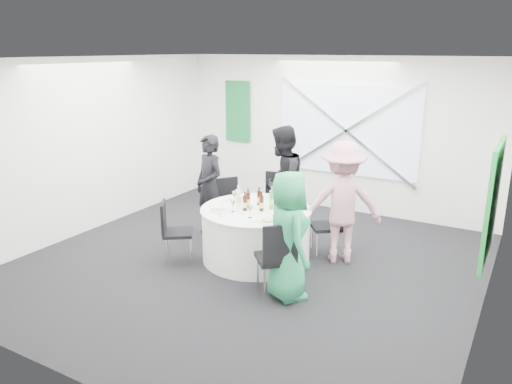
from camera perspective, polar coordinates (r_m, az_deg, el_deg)
The scene contains 49 objects.
floor at distance 7.10m, azimuth -0.81°, elevation -8.17°, with size 6.00×6.00×0.00m, color black.
ceiling at distance 6.47m, azimuth -0.91°, elevation 15.05°, with size 6.00×6.00×0.00m, color white.
wall_back at distance 9.30m, azimuth 8.68°, elevation 6.54°, with size 6.00×6.00×0.00m, color white.
wall_front at distance 4.45m, azimuth -21.06°, elevation -5.00°, with size 6.00×6.00×0.00m, color white.
wall_left at distance 8.55m, azimuth -18.50°, elevation 5.05°, with size 6.00×6.00×0.00m, color white.
wall_right at distance 5.77m, azimuth 25.68°, elevation -0.80°, with size 6.00×6.00×0.00m, color white.
window_panel at distance 9.15m, azimuth 10.37°, elevation 6.94°, with size 2.60×0.03×1.60m, color silver.
window_brace_a at distance 9.11m, azimuth 10.29°, elevation 6.91°, with size 0.05×0.05×3.16m, color silver.
window_brace_b at distance 9.11m, azimuth 10.29°, elevation 6.91°, with size 0.05×0.05×3.16m, color silver.
green_banner at distance 10.10m, azimuth -2.09°, elevation 9.19°, with size 0.55×0.04×1.20m, color #156C31.
green_sign at distance 6.41m, azimuth 25.41°, elevation -1.07°, with size 0.05×1.20×1.40m, color #17812E.
banquet_table at distance 7.11m, azimuth -0.00°, elevation -4.80°, with size 1.56×1.56×0.76m.
chair_back at distance 7.99m, azimuth 2.34°, elevation -0.80°, with size 0.54×0.55×1.01m.
chair_back_left at distance 8.00m, azimuth -3.13°, elevation -1.19°, with size 0.59×0.59×0.92m.
chair_back_right at distance 7.28m, azimuth 8.69°, elevation -3.23°, with size 0.58×0.58×0.91m.
chair_front_right at distance 5.97m, azimuth 2.48°, elevation -7.07°, with size 0.63×0.63×0.97m.
chair_front_left at distance 7.08m, azimuth -9.58°, elevation -3.99°, with size 0.56×0.56×0.88m.
person_man_back_left at distance 7.94m, azimuth -5.34°, elevation 0.70°, with size 0.60×0.39×1.63m, color black.
person_man_back at distance 7.84m, azimuth 2.98°, elevation 1.11°, with size 0.87×0.48×1.78m, color black.
person_woman_pink at distance 7.01m, azimuth 9.82°, elevation -1.21°, with size 1.11×0.52×1.72m, color #CE8595.
person_woman_green at distance 5.93m, azimuth 3.66°, elevation -5.02°, with size 0.77×0.50×1.57m, color #27915A.
plate_back at distance 7.41m, azimuth 1.99°, elevation -0.78°, with size 0.28×0.28×0.01m.
plate_back_left at distance 7.45m, azimuth -2.13°, elevation -0.68°, with size 0.26×0.26×0.01m.
plate_back_right at distance 6.97m, azimuth 4.61°, elevation -1.86°, with size 0.26×0.26×0.04m.
plate_front_right at distance 6.45m, azimuth 1.41°, elevation -3.32°, with size 0.25×0.25×0.04m.
plate_front_left at distance 6.89m, azimuth -4.18°, elevation -2.12°, with size 0.27×0.27×0.01m.
napkin at distance 6.89m, azimuth -4.48°, elevation -1.88°, with size 0.17×0.11×0.05m, color white.
beer_bottle_a at distance 7.01m, azimuth -0.91°, elevation -0.95°, with size 0.06×0.06×0.27m.
beer_bottle_b at distance 7.10m, azimuth 0.36°, elevation -0.72°, with size 0.06×0.06×0.27m.
beer_bottle_c at distance 6.85m, azimuth 0.63°, elevation -1.34°, with size 0.06×0.06×0.27m.
beer_bottle_d at distance 6.87m, azimuth -1.27°, elevation -1.32°, with size 0.06×0.06×0.27m.
green_water_bottle at distance 6.94m, azimuth 1.84°, elevation -0.92°, with size 0.08×0.08×0.32m.
clear_water_bottle at distance 7.03m, azimuth -2.00°, elevation -0.73°, with size 0.08×0.08×0.31m.
wine_glass_a at distance 7.17m, azimuth 2.50°, elevation -0.39°, with size 0.07×0.07×0.17m.
wine_glass_b at distance 6.57m, azimuth -0.68°, elevation -1.93°, with size 0.07×0.07×0.17m.
wine_glass_c at distance 6.64m, azimuth 2.06°, elevation -1.75°, with size 0.07×0.07×0.17m.
wine_glass_d at distance 7.21m, azimuth -2.51°, elevation -0.28°, with size 0.07×0.07×0.17m.
wine_glass_e at distance 6.93m, azimuth 3.44°, elevation -0.99°, with size 0.07×0.07×0.17m.
wine_glass_f at distance 6.81m, azimuth -2.66°, elevation -1.28°, with size 0.07×0.07×0.17m.
fork_a at distance 7.34m, azimuth 3.53°, elevation -1.00°, with size 0.01×0.15×0.01m, color silver.
knife_a at distance 7.52m, azimuth 1.00°, elevation -0.55°, with size 0.01×0.15×0.01m, color silver.
fork_b at distance 7.04m, azimuth -4.69°, elevation -1.79°, with size 0.01×0.15×0.01m, color silver.
knife_b at distance 6.71m, azimuth -4.13°, elevation -2.69°, with size 0.01×0.15×0.01m, color silver.
fork_c at distance 7.51m, azimuth -1.42°, elevation -0.58°, with size 0.01×0.15×0.01m, color silver.
knife_c at distance 7.36m, azimuth -3.41°, elevation -0.96°, with size 0.01×0.15×0.01m, color silver.
fork_d at distance 6.88m, azimuth 4.67°, elevation -2.20°, with size 0.01×0.15×0.01m, color silver.
knife_d at distance 7.18m, azimuth 4.35°, elevation -1.40°, with size 0.01×0.15×0.01m, color silver.
fork_e at distance 6.44m, azimuth -0.18°, elevation -3.45°, with size 0.01×0.15×0.01m, color silver.
knife_e at distance 6.59m, azimuth 3.30°, elevation -3.03°, with size 0.01×0.15×0.01m, color silver.
Camera 1 is at (3.31, -5.56, 2.93)m, focal length 35.00 mm.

